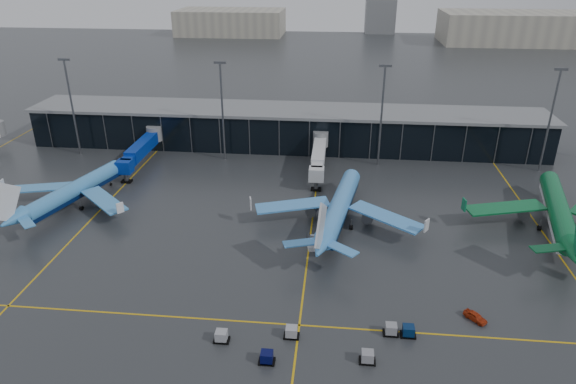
# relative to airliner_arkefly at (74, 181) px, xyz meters

# --- Properties ---
(ground) EXTENTS (600.00, 600.00, 0.00)m
(ground) POSITION_rel_airliner_arkefly_xyz_m (40.88, -19.93, -5.65)
(ground) COLOR #282B2D
(ground) RESTS_ON ground
(terminal_pier) EXTENTS (142.00, 17.00, 10.70)m
(terminal_pier) POSITION_rel_airliner_arkefly_xyz_m (40.88, 42.07, -0.23)
(terminal_pier) COLOR black
(terminal_pier) RESTS_ON ground
(jet_bridges) EXTENTS (94.00, 27.50, 7.20)m
(jet_bridges) POSITION_rel_airliner_arkefly_xyz_m (5.88, 23.06, -1.10)
(jet_bridges) COLOR #595B60
(jet_bridges) RESTS_ON ground
(flood_masts) EXTENTS (203.00, 0.50, 25.50)m
(flood_masts) POSITION_rel_airliner_arkefly_xyz_m (45.88, 30.07, 8.16)
(flood_masts) COLOR #595B60
(flood_masts) RESTS_ON ground
(distant_hangars) EXTENTS (260.00, 71.00, 22.00)m
(distant_hangars) POSITION_rel_airliner_arkefly_xyz_m (90.83, 250.15, 3.14)
(distant_hangars) COLOR #B2AD99
(distant_hangars) RESTS_ON ground
(taxi_lines) EXTENTS (220.00, 120.00, 0.02)m
(taxi_lines) POSITION_rel_airliner_arkefly_xyz_m (50.88, -9.32, -5.64)
(taxi_lines) COLOR gold
(taxi_lines) RESTS_ON ground
(airliner_arkefly) EXTENTS (41.00, 44.11, 11.30)m
(airliner_arkefly) POSITION_rel_airliner_arkefly_xyz_m (0.00, 0.00, 0.00)
(airliner_arkefly) COLOR #408FD3
(airliner_arkefly) RESTS_ON ground
(airliner_klm_near) EXTENTS (41.69, 45.68, 12.36)m
(airliner_klm_near) POSITION_rel_airliner_arkefly_xyz_m (56.29, -2.74, 0.53)
(airliner_klm_near) COLOR #4492E0
(airliner_klm_near) RESTS_ON ground
(airliner_aer_lingus) EXTENTS (45.05, 48.85, 12.80)m
(airliner_aer_lingus) POSITION_rel_airliner_arkefly_xyz_m (98.69, -0.41, 0.75)
(airliner_aer_lingus) COLOR #0B6030
(airliner_aer_lingus) RESTS_ON ground
(baggage_carts) EXTENTS (28.25, 8.78, 1.70)m
(baggage_carts) POSITION_rel_airliner_arkefly_xyz_m (54.73, -38.76, -4.89)
(baggage_carts) COLOR black
(baggage_carts) RESTS_ON ground
(mobile_airstair) EXTENTS (2.80, 3.58, 3.45)m
(mobile_airstair) POSITION_rel_airliner_arkefly_xyz_m (51.69, -12.72, -4.88)
(mobile_airstair) COLOR silver
(mobile_airstair) RESTS_ON ground
(service_van_red) EXTENTS (3.47, 3.68, 1.23)m
(service_van_red) POSITION_rel_airliner_arkefly_xyz_m (76.67, -31.12, -5.03)
(service_van_red) COLOR #A82A0C
(service_van_red) RESTS_ON ground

